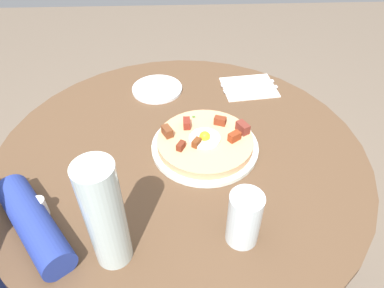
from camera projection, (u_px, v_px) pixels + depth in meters
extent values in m
plane|color=#6B5B4C|center=(184.00, 283.00, 1.43)|extent=(6.00, 6.00, 0.00)
cylinder|color=brown|center=(180.00, 155.00, 0.95)|extent=(0.98, 0.98, 0.03)
cylinder|color=#333338|center=(183.00, 233.00, 1.19)|extent=(0.12, 0.12, 0.70)
cylinder|color=#333338|center=(184.00, 281.00, 1.42)|extent=(0.44, 0.44, 0.02)
cylinder|color=navy|center=(32.00, 223.00, 0.73)|extent=(0.25, 0.21, 0.07)
cylinder|color=silver|center=(204.00, 147.00, 0.94)|extent=(0.28, 0.28, 0.01)
cylinder|color=tan|center=(204.00, 142.00, 0.93)|extent=(0.25, 0.25, 0.02)
cylinder|color=white|center=(204.00, 138.00, 0.92)|extent=(0.08, 0.08, 0.01)
sphere|color=yellow|center=(204.00, 137.00, 0.91)|extent=(0.03, 0.03, 0.03)
cube|color=brown|center=(195.00, 143.00, 0.90)|extent=(0.03, 0.03, 0.02)
cube|color=brown|center=(166.00, 131.00, 0.93)|extent=(0.04, 0.03, 0.02)
cube|color=maroon|center=(181.00, 146.00, 0.89)|extent=(0.03, 0.03, 0.02)
cube|color=maroon|center=(233.00, 136.00, 0.91)|extent=(0.03, 0.04, 0.02)
cube|color=maroon|center=(242.00, 128.00, 0.94)|extent=(0.04, 0.04, 0.03)
cube|color=maroon|center=(219.00, 121.00, 0.96)|extent=(0.03, 0.04, 0.02)
cube|color=maroon|center=(186.00, 123.00, 0.95)|extent=(0.03, 0.02, 0.02)
cube|color=#387F2D|center=(215.00, 136.00, 0.93)|extent=(0.01, 0.01, 0.00)
cube|color=#387F2D|center=(193.00, 117.00, 0.99)|extent=(0.00, 0.01, 0.00)
cube|color=#387F2D|center=(191.00, 134.00, 0.93)|extent=(0.01, 0.01, 0.00)
cylinder|color=white|center=(156.00, 89.00, 1.15)|extent=(0.16, 0.16, 0.01)
cube|color=white|center=(248.00, 87.00, 1.16)|extent=(0.16, 0.19, 0.00)
cube|color=silver|center=(250.00, 89.00, 1.15)|extent=(0.03, 0.18, 0.00)
cube|color=silver|center=(247.00, 83.00, 1.17)|extent=(0.03, 0.18, 0.00)
cylinder|color=silver|center=(243.00, 219.00, 0.70)|extent=(0.07, 0.07, 0.13)
cylinder|color=silver|center=(104.00, 216.00, 0.63)|extent=(0.07, 0.07, 0.25)
cylinder|color=white|center=(39.00, 207.00, 0.77)|extent=(0.03, 0.03, 0.05)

